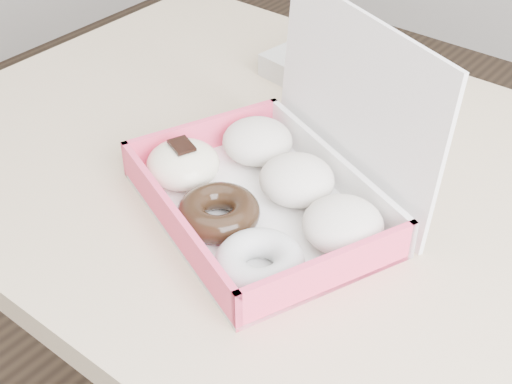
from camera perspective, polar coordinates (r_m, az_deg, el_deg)
The scene contains 3 objects.
table at distance 1.02m, azimuth 4.71°, elevation -2.46°, with size 1.20×0.80×0.75m.
donut_box at distance 0.89m, azimuth 1.18°, elevation 0.64°, with size 0.40×0.37×0.24m.
newspapers at distance 1.20m, azimuth 7.56°, elevation 9.60°, with size 0.24×0.19×0.04m, color silver.
Camera 1 is at (0.42, -0.66, 1.32)m, focal length 50.00 mm.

